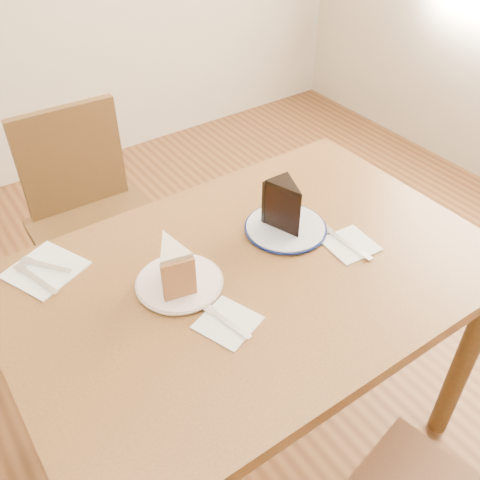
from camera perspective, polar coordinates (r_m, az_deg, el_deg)
name	(u,v)px	position (r m, az deg, el deg)	size (l,w,h in m)	color
ground	(250,434)	(1.91, 1.09, -19.94)	(4.00, 4.00, 0.00)	#442512
table	(253,297)	(1.39, 1.42, -6.14)	(1.20, 0.80, 0.75)	#492C14
chair_far	(95,222)	(1.98, -15.22, 1.87)	(0.44, 0.44, 0.87)	#382310
plate_cream	(180,283)	(1.29, -6.47, -4.56)	(0.20, 0.20, 0.01)	white
plate_navy	(285,228)	(1.45, 4.87, 1.29)	(0.21, 0.21, 0.01)	silver
carrot_cake	(172,264)	(1.25, -7.30, -2.57)	(0.07, 0.11, 0.10)	white
chocolate_cake	(287,209)	(1.40, 5.08, 3.32)	(0.07, 0.10, 0.12)	black
napkin_cream	(228,323)	(1.20, -1.31, -8.81)	(0.12, 0.12, 0.00)	white
napkin_navy	(350,245)	(1.42, 11.65, -0.48)	(0.12, 0.12, 0.00)	white
napkin_spare	(45,270)	(1.40, -20.04, -2.99)	(0.16, 0.16, 0.00)	white
fork_cream	(227,322)	(1.19, -1.40, -8.71)	(0.01, 0.14, 0.00)	silver
knife_navy	(346,243)	(1.42, 11.26, -0.28)	(0.02, 0.17, 0.00)	silver
fork_spare	(46,265)	(1.41, -19.97, -2.57)	(0.01, 0.14, 0.00)	white
knife_spare	(37,279)	(1.38, -20.88, -3.93)	(0.01, 0.16, 0.00)	silver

